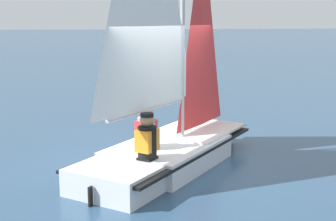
{
  "coord_description": "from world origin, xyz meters",
  "views": [
    {
      "loc": [
        7.96,
        -1.64,
        2.59
      ],
      "look_at": [
        0.0,
        0.0,
        1.02
      ],
      "focal_mm": 50.0,
      "sensor_mm": 36.0,
      "label": 1
    }
  ],
  "objects": [
    {
      "name": "sailor_crew",
      "position": [
        0.89,
        -0.52,
        0.63
      ],
      "size": [
        0.43,
        0.42,
        1.16
      ],
      "rotation": [
        0.0,
        0.0,
        2.41
      ],
      "color": "black",
      "rests_on": "ground_plane"
    },
    {
      "name": "sailboat_main",
      "position": [
        0.02,
        -0.02,
        0.92
      ],
      "size": [
        4.08,
        3.88,
        6.01
      ],
      "rotation": [
        0.0,
        0.0,
        2.41
      ],
      "color": "silver",
      "rests_on": "ground_plane"
    },
    {
      "name": "sailor_helm",
      "position": [
        0.22,
        -0.43,
        0.63
      ],
      "size": [
        0.43,
        0.42,
        1.16
      ],
      "rotation": [
        0.0,
        0.0,
        2.41
      ],
      "color": "black",
      "rests_on": "ground_plane"
    },
    {
      "name": "ground_plane",
      "position": [
        0.0,
        0.0,
        0.0
      ],
      "size": [
        260.0,
        260.0,
        0.0
      ],
      "primitive_type": "plane",
      "color": "#2D4C6B"
    }
  ]
}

